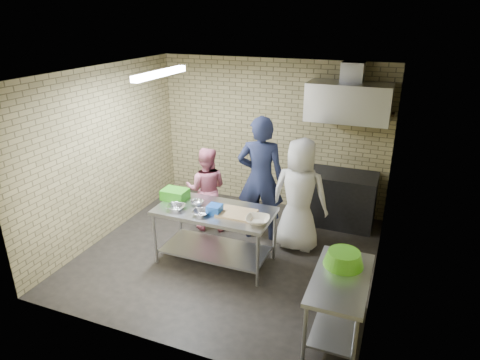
% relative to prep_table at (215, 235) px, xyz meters
% --- Properties ---
extents(floor, '(4.20, 4.20, 0.00)m').
position_rel_prep_table_xyz_m(floor, '(0.11, 0.24, -0.42)').
color(floor, black).
rests_on(floor, ground).
extents(ceiling, '(4.20, 4.20, 0.00)m').
position_rel_prep_table_xyz_m(ceiling, '(0.11, 0.24, 2.28)').
color(ceiling, black).
rests_on(ceiling, ground).
extents(back_wall, '(4.20, 0.06, 2.70)m').
position_rel_prep_table_xyz_m(back_wall, '(0.11, 2.24, 0.93)').
color(back_wall, tan).
rests_on(back_wall, ground).
extents(front_wall, '(4.20, 0.06, 2.70)m').
position_rel_prep_table_xyz_m(front_wall, '(0.11, -1.76, 0.93)').
color(front_wall, tan).
rests_on(front_wall, ground).
extents(left_wall, '(0.06, 4.00, 2.70)m').
position_rel_prep_table_xyz_m(left_wall, '(-1.99, 0.24, 0.93)').
color(left_wall, tan).
rests_on(left_wall, ground).
extents(right_wall, '(0.06, 4.00, 2.70)m').
position_rel_prep_table_xyz_m(right_wall, '(2.21, 0.24, 0.93)').
color(right_wall, tan).
rests_on(right_wall, ground).
extents(prep_table, '(1.67, 0.83, 0.83)m').
position_rel_prep_table_xyz_m(prep_table, '(0.00, 0.00, 0.00)').
color(prep_table, silver).
rests_on(prep_table, floor).
extents(side_counter, '(0.60, 1.20, 0.75)m').
position_rel_prep_table_xyz_m(side_counter, '(1.91, -0.86, -0.04)').
color(side_counter, silver).
rests_on(side_counter, floor).
extents(stove, '(1.20, 0.70, 0.90)m').
position_rel_prep_table_xyz_m(stove, '(1.46, 1.89, 0.03)').
color(stove, black).
rests_on(stove, floor).
extents(range_hood, '(1.30, 0.60, 0.60)m').
position_rel_prep_table_xyz_m(range_hood, '(1.46, 1.94, 1.68)').
color(range_hood, silver).
rests_on(range_hood, back_wall).
extents(hood_duct, '(0.35, 0.30, 0.30)m').
position_rel_prep_table_xyz_m(hood_duct, '(1.46, 2.09, 2.13)').
color(hood_duct, '#A5A8AD').
rests_on(hood_duct, back_wall).
extents(wall_shelf, '(0.80, 0.20, 0.04)m').
position_rel_prep_table_xyz_m(wall_shelf, '(1.76, 2.13, 1.50)').
color(wall_shelf, '#3F2B19').
rests_on(wall_shelf, back_wall).
extents(fluorescent_fixture, '(0.10, 1.25, 0.08)m').
position_rel_prep_table_xyz_m(fluorescent_fixture, '(-0.89, 0.24, 2.22)').
color(fluorescent_fixture, white).
rests_on(fluorescent_fixture, ceiling).
extents(green_crate, '(0.37, 0.28, 0.15)m').
position_rel_prep_table_xyz_m(green_crate, '(-0.70, 0.12, 0.49)').
color(green_crate, '#2F991C').
rests_on(green_crate, prep_table).
extents(blue_tub, '(0.19, 0.19, 0.12)m').
position_rel_prep_table_xyz_m(blue_tub, '(0.05, -0.10, 0.48)').
color(blue_tub, blue).
rests_on(blue_tub, prep_table).
extents(cutting_board, '(0.51, 0.39, 0.03)m').
position_rel_prep_table_xyz_m(cutting_board, '(0.35, -0.02, 0.43)').
color(cutting_board, tan).
rests_on(cutting_board, prep_table).
extents(mixing_bowl_a, '(0.30, 0.30, 0.06)m').
position_rel_prep_table_xyz_m(mixing_bowl_a, '(-0.50, -0.20, 0.45)').
color(mixing_bowl_a, silver).
rests_on(mixing_bowl_a, prep_table).
extents(mixing_bowl_b, '(0.23, 0.23, 0.06)m').
position_rel_prep_table_xyz_m(mixing_bowl_b, '(-0.30, 0.05, 0.45)').
color(mixing_bowl_b, silver).
rests_on(mixing_bowl_b, prep_table).
extents(mixing_bowl_c, '(0.27, 0.27, 0.06)m').
position_rel_prep_table_xyz_m(mixing_bowl_c, '(-0.10, -0.22, 0.45)').
color(mixing_bowl_c, silver).
rests_on(mixing_bowl_c, prep_table).
extents(ceramic_bowl, '(0.37, 0.37, 0.08)m').
position_rel_prep_table_xyz_m(ceramic_bowl, '(0.70, -0.15, 0.46)').
color(ceramic_bowl, beige).
rests_on(ceramic_bowl, prep_table).
extents(green_basin, '(0.46, 0.46, 0.17)m').
position_rel_prep_table_xyz_m(green_basin, '(1.89, -0.61, 0.42)').
color(green_basin, '#59C626').
rests_on(green_basin, side_counter).
extents(bottle_red, '(0.07, 0.07, 0.18)m').
position_rel_prep_table_xyz_m(bottle_red, '(1.51, 2.13, 1.61)').
color(bottle_red, '#B22619').
rests_on(bottle_red, wall_shelf).
extents(bottle_green, '(0.06, 0.06, 0.15)m').
position_rel_prep_table_xyz_m(bottle_green, '(1.91, 2.13, 1.60)').
color(bottle_green, green).
rests_on(bottle_green, wall_shelf).
extents(man_navy, '(0.81, 0.61, 2.01)m').
position_rel_prep_table_xyz_m(man_navy, '(0.37, 0.93, 0.59)').
color(man_navy, '#151A35').
rests_on(man_navy, floor).
extents(woman_pink, '(0.81, 0.71, 1.42)m').
position_rel_prep_table_xyz_m(woman_pink, '(-0.56, 0.88, 0.29)').
color(woman_pink, pink).
rests_on(woman_pink, floor).
extents(woman_white, '(0.86, 0.57, 1.76)m').
position_rel_prep_table_xyz_m(woman_white, '(1.02, 0.82, 0.46)').
color(woman_white, silver).
rests_on(woman_white, floor).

